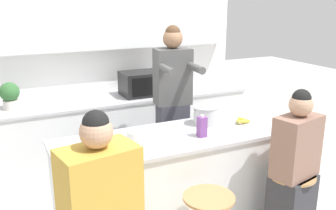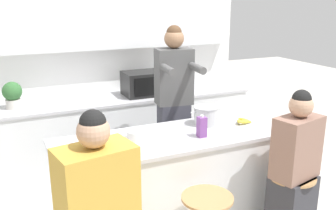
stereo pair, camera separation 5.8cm
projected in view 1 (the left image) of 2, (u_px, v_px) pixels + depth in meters
wall_back at (107, 41)px, 4.50m from camera, size 3.47×0.22×2.70m
back_counter at (118, 133)px, 4.52m from camera, size 3.22×0.66×0.92m
kitchen_island at (172, 185)px, 3.25m from camera, size 1.97×0.72×0.92m
bar_stool_rightmost at (289, 207)px, 3.09m from camera, size 0.38×0.38×0.67m
person_cooking at (173, 113)px, 3.85m from camera, size 0.42×0.57×1.79m
person_seated_near at (293, 180)px, 3.00m from camera, size 0.42×0.33×1.38m
cooking_pot at (205, 115)px, 3.39m from camera, size 0.31×0.22×0.17m
fruit_bowl at (138, 135)px, 3.04m from camera, size 0.18×0.18×0.07m
coffee_cup_near at (92, 144)px, 2.83m from camera, size 0.10×0.07×0.10m
coffee_cup_far at (110, 147)px, 2.76m from camera, size 0.12×0.09×0.10m
banana_bunch at (242, 121)px, 3.43m from camera, size 0.17×0.12×0.06m
juice_carton at (202, 127)px, 3.09m from camera, size 0.07×0.07×0.19m
microwave at (144, 83)px, 4.46m from camera, size 0.55×0.37×0.28m
potted_plant at (10, 95)px, 3.88m from camera, size 0.20×0.20×0.28m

